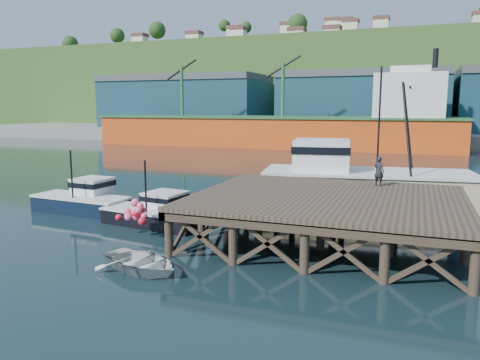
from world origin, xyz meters
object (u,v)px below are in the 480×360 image
at_px(boat_black, 156,212).
at_px(boat_navy, 84,199).
at_px(dockworker, 379,171).
at_px(trawler, 362,178).
at_px(dinghy, 141,262).

bearing_deg(boat_black, boat_navy, 176.25).
height_order(boat_navy, dockworker, boat_navy).
bearing_deg(trawler, dockworker, -83.68).
xyz_separation_m(trawler, dinghy, (-6.46, -15.25, -1.39)).
bearing_deg(boat_navy, dinghy, -36.55).
bearing_deg(trawler, dinghy, -121.27).
height_order(boat_black, trawler, trawler).
distance_m(boat_black, dockworker, 11.76).
distance_m(trawler, dockworker, 5.38).
relative_size(boat_navy, trawler, 0.46).
relative_size(dinghy, dockworker, 2.33).
bearing_deg(dockworker, dinghy, 76.91).
bearing_deg(trawler, boat_black, -145.76).
xyz_separation_m(boat_black, dinghy, (3.14, -6.43, -0.28)).
height_order(boat_navy, dinghy, boat_navy).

